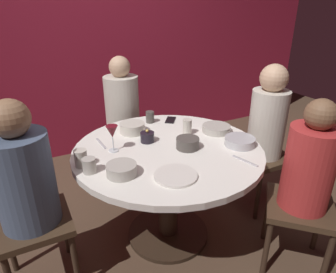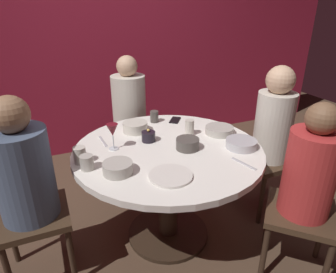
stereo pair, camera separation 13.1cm
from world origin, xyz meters
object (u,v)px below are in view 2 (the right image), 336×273
Objects in this scene: bowl_serving_large at (241,144)px; cup_by_right_diner at (154,117)px; seated_diner_front_right at (309,177)px; wine_glass at (112,131)px; seated_diner_left at (24,175)px; dining_table at (168,169)px; bowl_rice_portion at (118,168)px; seated_diner_right at (273,126)px; cup_center_front at (87,163)px; seated_diner_back at (129,108)px; bowl_small_white at (135,127)px; cup_by_left_diner at (80,155)px; dinner_plate at (171,176)px; bowl_sauce_side at (219,130)px; candle_holder at (148,136)px; cup_near_candle at (190,127)px; bowl_salad_center at (188,144)px; cell_phone at (175,120)px.

cup_by_right_diner is at bearing 118.75° from bowl_serving_large.
seated_diner_front_right reaches higher than wine_glass.
bowl_serving_large is (0.78, -0.31, -0.10)m from wine_glass.
cup_by_right_diner is at bearing 26.03° from seated_diner_left.
dining_table is 0.47m from bowl_rice_portion.
seated_diner_left is at bearing 0.00° from seated_diner_right.
seated_diner_right is (0.89, 0.00, 0.17)m from dining_table.
bowl_serving_large is (-0.17, 0.42, 0.06)m from seated_diner_front_right.
cup_center_front is at bearing 173.12° from bowl_serving_large.
seated_diner_back is 1.11m from cup_center_front.
cup_by_left_diner is (-0.45, -0.32, 0.02)m from bowl_small_white.
bowl_sauce_side reaches higher than dinner_plate.
candle_holder is 0.47× the size of bowl_serving_large.
candle_holder is 0.93× the size of cup_by_left_diner.
seated_diner_right is at bearing -69.04° from seated_diner_front_right.
seated_diner_front_right is 1.20m from bowl_small_white.
dining_table is 0.90m from seated_diner_right.
dining_table is at bearing -71.32° from bowl_small_white.
cup_near_candle reaches higher than bowl_rice_portion.
bowl_rice_portion is at bearing -117.14° from bowl_small_white.
bowl_rice_portion is at bearing -49.18° from cup_by_left_diner.
seated_diner_left reaches higher than bowl_salad_center.
seated_diner_right is 1.23m from wine_glass.
seated_diner_left is at bearing -169.50° from candle_holder.
bowl_small_white is 1.78× the size of cup_by_left_diner.
dinner_plate is 1.33× the size of bowl_small_white.
candle_holder is 0.20m from bowl_small_white.
seated_diner_right reaches higher than bowl_small_white.
seated_diner_front_right is (-0.27, -0.61, -0.04)m from seated_diner_right.
seated_diner_left reaches higher than candle_holder.
cup_center_front is at bearing -135.32° from bowl_small_white.
seated_diner_left is 0.99× the size of seated_diner_back.
cup_by_left_diner is 1.19× the size of cup_center_front.
seated_diner_left is 1.20m from cell_phone.
cell_phone is at bearing 40.52° from candle_holder.
seated_diner_back reaches higher than seated_diner_left.
bowl_salad_center is 0.51m from bowl_rice_portion.
cup_by_left_diner is at bearing -32.84° from seated_diner_back.
candle_holder is (-0.08, 0.15, 0.20)m from dining_table.
seated_diner_left is at bearing -155.60° from bowl_small_white.
cup_by_left_diner reaches higher than cell_phone.
seated_diner_left is 1.11m from cup_near_candle.
seated_diner_right is 0.48m from bowl_serving_large.
cup_near_candle is (0.36, 0.47, 0.05)m from dinner_plate.
dining_table is at bearing 0.00° from seated_diner_front_right.
seated_diner_back is 0.94m from bowl_sauce_side.
cup_by_right_diner is at bearing 79.92° from dining_table.
dining_table is at bearing 0.00° from seated_diner_right.
bowl_sauce_side is (0.33, 0.13, -0.01)m from bowl_salad_center.
cup_center_front is (-0.98, -0.14, 0.02)m from bowl_sauce_side.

